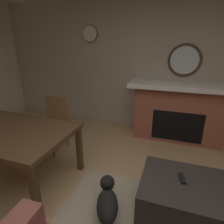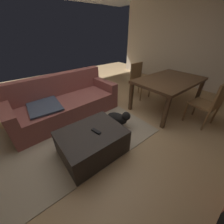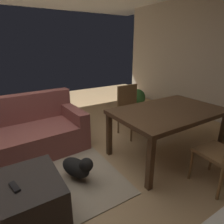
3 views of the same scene
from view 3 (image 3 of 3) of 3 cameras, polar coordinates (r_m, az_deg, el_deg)
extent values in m
plane|color=tan|center=(2.83, -17.74, -17.29)|extent=(9.01, 9.01, 0.00)
cube|color=tan|center=(2.86, -28.39, -18.31)|extent=(2.60, 2.00, 0.01)
cube|color=#8C4C47|center=(3.30, -27.83, -8.83)|extent=(2.28, 1.06, 0.42)
cube|color=#8C4C47|center=(3.49, -29.89, 0.13)|extent=(2.24, 0.32, 0.46)
cube|color=#8C4C47|center=(3.41, -11.65, -0.29)|extent=(0.23, 0.95, 0.20)
cube|color=#2D2826|center=(2.24, -27.72, -23.29)|extent=(0.94, 0.73, 0.42)
cube|color=black|center=(2.06, -26.90, -19.15)|extent=(0.08, 0.17, 0.02)
cube|color=#513823|center=(2.96, 16.37, 0.13)|extent=(1.62, 1.03, 0.06)
cube|color=#513823|center=(2.97, -0.84, -6.71)|extent=(0.07, 0.07, 0.68)
cube|color=#513823|center=(3.90, 18.32, -1.17)|extent=(0.07, 0.07, 0.68)
cube|color=#513823|center=(2.35, 11.25, -14.92)|extent=(0.07, 0.07, 0.68)
cube|color=#513823|center=(3.45, 29.90, -5.60)|extent=(0.07, 0.07, 0.68)
cube|color=brown|center=(3.61, 6.37, -0.43)|extent=(0.45, 0.45, 0.04)
cube|color=brown|center=(3.68, 4.53, 4.27)|extent=(0.44, 0.05, 0.48)
cylinder|color=brown|center=(3.68, 10.63, -4.02)|extent=(0.04, 0.04, 0.41)
cylinder|color=brown|center=(3.43, 5.77, -5.54)|extent=(0.04, 0.04, 0.41)
cylinder|color=brown|center=(3.95, 6.64, -2.12)|extent=(0.04, 0.04, 0.41)
cylinder|color=brown|center=(3.72, 1.90, -3.39)|extent=(0.04, 0.04, 0.41)
cube|color=brown|center=(2.66, 29.06, -10.57)|extent=(0.47, 0.47, 0.04)
cylinder|color=brown|center=(2.72, 22.29, -14.28)|extent=(0.04, 0.04, 0.41)
cylinder|color=brown|center=(3.01, 27.40, -11.70)|extent=(0.04, 0.04, 0.41)
cylinder|color=brown|center=(2.54, 29.36, -18.10)|extent=(0.04, 0.04, 0.41)
cylinder|color=beige|center=(5.04, 7.35, 1.40)|extent=(0.17, 0.17, 0.20)
ellipsoid|color=#387233|center=(4.97, 7.48, 4.26)|extent=(0.40, 0.40, 0.44)
ellipsoid|color=black|center=(2.60, -10.70, -15.82)|extent=(0.36, 0.49, 0.22)
sphere|color=black|center=(2.41, -7.64, -15.25)|extent=(0.17, 0.17, 0.17)
camera|label=1|loc=(3.41, -30.92, 18.50)|focal=29.68mm
camera|label=2|loc=(0.82, -95.39, 0.92)|focal=20.91mm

